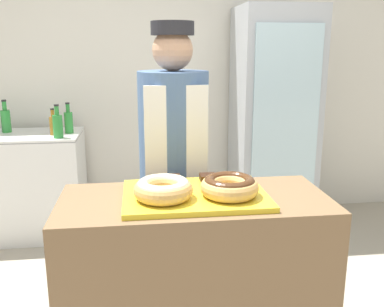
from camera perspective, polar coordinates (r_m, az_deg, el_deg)
wall_back at (r=3.94m, az=-3.80°, el=10.95°), size 8.00×0.06×2.70m
display_counter at (r=2.12m, az=0.36°, el=-17.42°), size 1.21×0.54×0.90m
serving_tray at (r=1.92m, az=0.38°, el=-5.58°), size 0.63×0.46×0.02m
donut_light_glaze at (r=1.83m, az=-3.85°, el=-4.65°), size 0.26×0.26×0.09m
donut_chocolate_glaze at (r=1.87m, az=5.02°, el=-4.29°), size 0.26×0.26×0.09m
brownie_back_left at (r=2.06m, az=-2.64°, el=-3.41°), size 0.08×0.08×0.03m
brownie_back_right at (r=2.08m, az=2.15°, el=-3.23°), size 0.08×0.08×0.03m
baker_person at (r=2.45m, az=-2.41°, el=-1.86°), size 0.39×0.39×1.69m
beverage_fridge at (r=3.78m, az=10.76°, el=4.42°), size 0.65×0.64×1.89m
chest_freezer at (r=3.84m, az=-21.10°, el=-3.89°), size 0.91×0.57×0.87m
bottle_green at (r=3.85m, az=-23.58°, el=4.14°), size 0.08×0.08×0.27m
bottle_green_b at (r=3.47m, az=-17.47°, el=3.64°), size 0.07×0.07×0.26m
bottle_amber at (r=3.60m, az=-18.01°, el=3.68°), size 0.06×0.06×0.21m
bottle_green_b_b at (r=3.64m, az=-16.13°, el=4.14°), size 0.07×0.07×0.25m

